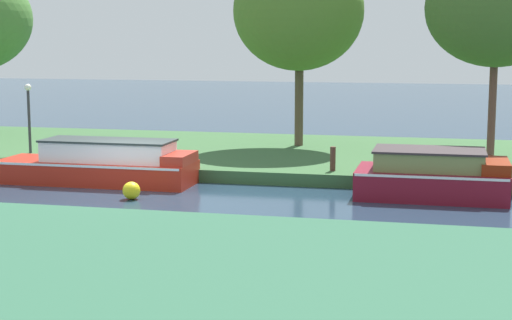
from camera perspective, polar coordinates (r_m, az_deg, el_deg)
The scene contains 9 objects.
ground_plane at distance 24.32m, azimuth -9.18°, elevation -2.21°, with size 120.00×120.00×0.00m, color #21364B.
riverbank_far at distance 30.79m, azimuth -4.25°, elevation 0.51°, with size 72.00×10.00×0.40m, color #365E34.
red_barge at distance 25.78m, azimuth -10.69°, elevation -0.32°, with size 6.15×1.91×1.38m.
maroon_narrowboat at distance 23.60m, azimuth 12.27°, elevation -1.09°, with size 4.19×2.31×1.38m.
willow_tree_centre at distance 30.77m, azimuth 2.97°, elevation 10.34°, with size 4.89×4.00×7.30m.
willow_tree_right at distance 28.62m, azimuth 16.46°, elevation 10.16°, with size 4.71×3.65×7.06m.
lamp_post at distance 30.14m, azimuth -15.59°, elevation 3.47°, with size 0.24×0.24×2.47m.
mooring_post_near at distance 25.34m, azimuth 5.38°, elevation 0.08°, with size 0.17×0.17×0.76m, color #523128.
channel_buoy at distance 23.14m, azimuth -8.69°, elevation -2.12°, with size 0.50×0.50×0.50m, color yellow.
Camera 1 is at (9.16, -22.08, 4.50)m, focal length 57.30 mm.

